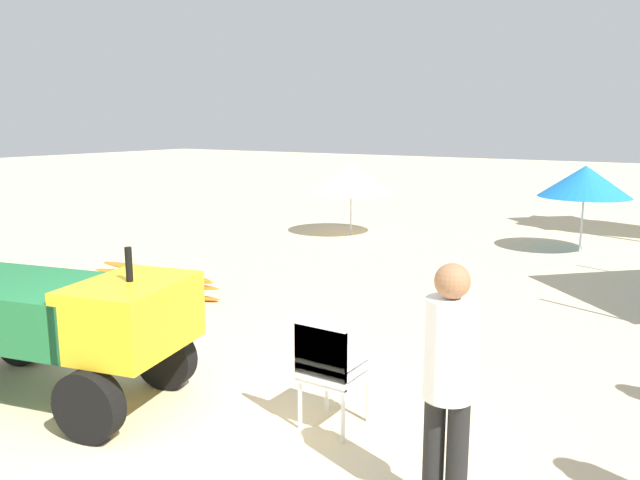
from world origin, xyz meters
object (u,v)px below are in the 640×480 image
object	(u,v)px
utility_cart	(58,318)
lifeguard_near_left	(448,375)
surfboard_pile	(150,282)
beach_umbrella_mid	(585,181)
beach_umbrella_left	(351,178)
stacked_plastic_chairs	(329,362)

from	to	relation	value
utility_cart	lifeguard_near_left	bearing A→B (deg)	4.32
surfboard_pile	beach_umbrella_mid	world-z (taller)	beach_umbrella_mid
beach_umbrella_left	beach_umbrella_mid	size ratio (longest dim) A/B	1.11
stacked_plastic_chairs	beach_umbrella_left	size ratio (longest dim) A/B	0.53
stacked_plastic_chairs	beach_umbrella_left	distance (m)	9.27
stacked_plastic_chairs	beach_umbrella_mid	bearing A→B (deg)	87.81
utility_cart	stacked_plastic_chairs	bearing A→B (deg)	19.37
surfboard_pile	utility_cart	bearing A→B (deg)	-54.88
utility_cart	surfboard_pile	size ratio (longest dim) A/B	1.11
utility_cart	lifeguard_near_left	size ratio (longest dim) A/B	1.62
stacked_plastic_chairs	beach_umbrella_mid	size ratio (longest dim) A/B	0.58
surfboard_pile	beach_umbrella_mid	distance (m)	8.35
stacked_plastic_chairs	lifeguard_near_left	world-z (taller)	lifeguard_near_left
stacked_plastic_chairs	beach_umbrella_left	xyz separation A→B (m)	(-4.47, 8.08, 0.69)
stacked_plastic_chairs	surfboard_pile	xyz separation A→B (m)	(-4.42, 2.06, -0.40)
stacked_plastic_chairs	beach_umbrella_left	world-z (taller)	beach_umbrella_left
utility_cart	surfboard_pile	world-z (taller)	utility_cart
lifeguard_near_left	surfboard_pile	bearing A→B (deg)	155.16
surfboard_pile	beach_umbrella_left	world-z (taller)	beach_umbrella_left
utility_cart	beach_umbrella_left	world-z (taller)	beach_umbrella_left
lifeguard_near_left	beach_umbrella_mid	bearing A→B (deg)	95.54
stacked_plastic_chairs	beach_umbrella_mid	world-z (taller)	beach_umbrella_mid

